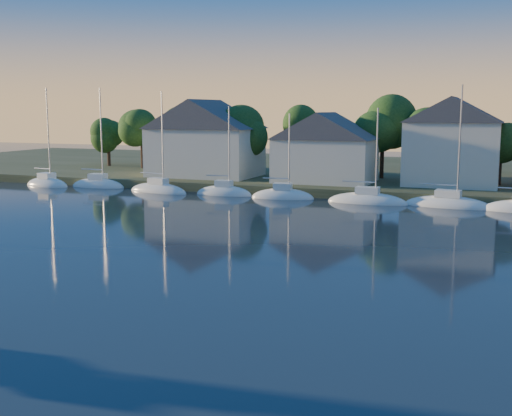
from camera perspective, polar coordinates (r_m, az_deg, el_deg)
The scene contains 8 objects.
ground at distance 22.83m, azimuth -18.97°, elevation -16.10°, with size 260.00×260.00×0.00m, color black.
shoreline_land at distance 92.10m, azimuth 12.73°, elevation 2.69°, with size 160.00×50.00×2.00m, color #333C23.
wooden_dock at distance 69.61m, azimuth 9.82°, elevation 0.87°, with size 120.00×3.00×1.00m, color brown.
clubhouse_west at distance 81.89m, azimuth -4.52°, elevation 6.31°, with size 13.65×9.45×9.64m.
clubhouse_centre at distance 75.34m, azimuth 6.21°, elevation 5.46°, with size 11.55×8.40×8.08m.
clubhouse_east at distance 74.88m, azimuth 17.08°, elevation 5.77°, with size 10.50×8.40×9.80m.
tree_line at distance 79.49m, azimuth 13.00°, elevation 6.94°, with size 93.40×5.40×8.90m.
moored_fleet at distance 66.68m, azimuth 9.30°, elevation 0.62°, with size 87.50×2.40×12.05m.
Camera 1 is at (13.77, -15.58, 9.42)m, focal length 45.00 mm.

